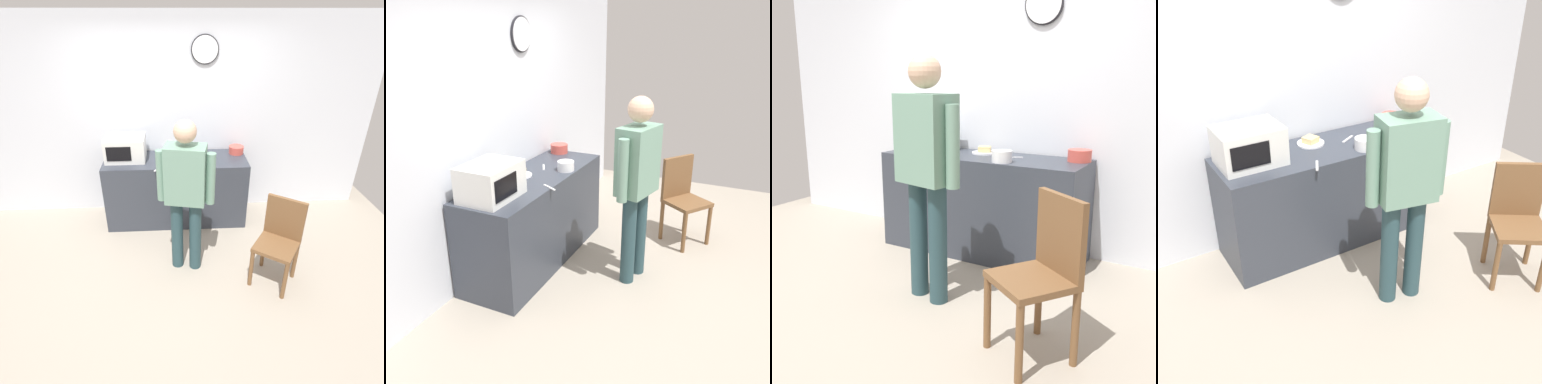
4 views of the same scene
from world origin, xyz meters
TOP-DOWN VIEW (x-y plane):
  - ground_plane at (0.00, 0.00)m, footprint 6.00×6.00m
  - back_wall at (0.00, 1.60)m, footprint 5.40×0.13m
  - kitchen_counter at (0.02, 1.22)m, footprint 1.83×0.62m
  - microwave at (-0.61, 1.25)m, footprint 0.50×0.39m
  - sandwich_plate at (-0.04, 1.34)m, footprint 0.23×0.23m
  - salad_bowl at (0.83, 1.37)m, footprint 0.19×0.19m
  - cereal_bowl at (0.30, 1.02)m, footprint 0.17×0.17m
  - fork_utensil at (-0.20, 0.93)m, footprint 0.10×0.16m
  - spoon_utensil at (0.28, 1.26)m, footprint 0.16×0.10m
  - person_standing at (0.11, 0.22)m, footprint 0.58×0.32m
  - wooden_chair at (1.06, -0.02)m, footprint 0.56×0.56m

SIDE VIEW (x-z plane):
  - ground_plane at x=0.00m, z-range 0.00..0.00m
  - kitchen_counter at x=0.02m, z-range 0.00..0.90m
  - wooden_chair at x=1.06m, z-range 0.05..0.99m
  - fork_utensil at x=-0.20m, z-range 0.90..0.91m
  - spoon_utensil at x=0.28m, z-range 0.90..0.91m
  - sandwich_plate at x=-0.04m, z-range 0.89..0.95m
  - cereal_bowl at x=0.30m, z-range 0.90..1.00m
  - salad_bowl at x=0.83m, z-range 0.90..1.00m
  - person_standing at x=0.11m, z-range 0.15..1.86m
  - microwave at x=-0.61m, z-range 0.90..1.20m
  - back_wall at x=0.00m, z-range 0.00..2.60m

